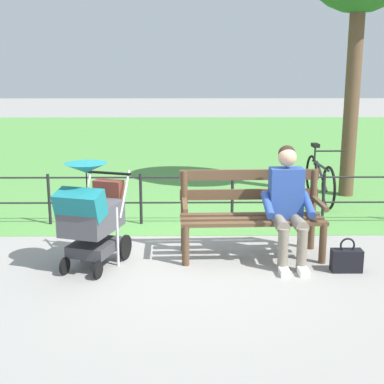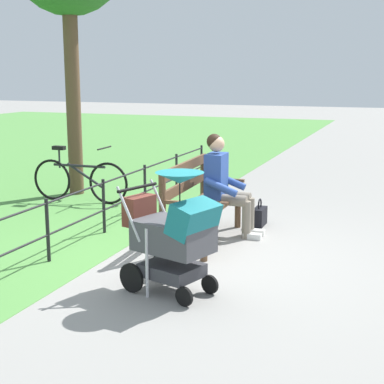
{
  "view_description": "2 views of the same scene",
  "coord_description": "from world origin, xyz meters",
  "px_view_note": "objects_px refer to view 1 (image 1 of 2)",
  "views": [
    {
      "loc": [
        0.0,
        5.78,
        2.12
      ],
      "look_at": [
        -0.05,
        0.14,
        0.8
      ],
      "focal_mm": 50.64,
      "sensor_mm": 36.0,
      "label": 1
    },
    {
      "loc": [
        5.79,
        2.23,
        2.02
      ],
      "look_at": [
        -0.06,
        0.06,
        0.74
      ],
      "focal_mm": 54.82,
      "sensor_mm": 36.0,
      "label": 2
    }
  ],
  "objects_px": {
    "stroller": "(92,214)",
    "handbag": "(347,260)",
    "park_bench": "(251,210)",
    "bicycle": "(320,179)",
    "person_on_bench": "(288,202)"
  },
  "relations": [
    {
      "from": "stroller",
      "to": "handbag",
      "type": "bearing_deg",
      "value": 176.84
    },
    {
      "from": "person_on_bench",
      "to": "handbag",
      "type": "xyz_separation_m",
      "value": [
        -0.58,
        0.32,
        -0.55
      ]
    },
    {
      "from": "park_bench",
      "to": "stroller",
      "type": "relative_size",
      "value": 1.41
    },
    {
      "from": "handbag",
      "to": "bicycle",
      "type": "relative_size",
      "value": 0.22
    },
    {
      "from": "stroller",
      "to": "handbag",
      "type": "distance_m",
      "value": 2.73
    },
    {
      "from": "park_bench",
      "to": "person_on_bench",
      "type": "height_order",
      "value": "person_on_bench"
    },
    {
      "from": "stroller",
      "to": "bicycle",
      "type": "height_order",
      "value": "stroller"
    },
    {
      "from": "stroller",
      "to": "person_on_bench",
      "type": "bearing_deg",
      "value": -175.41
    },
    {
      "from": "park_bench",
      "to": "handbag",
      "type": "xyz_separation_m",
      "value": [
        -0.95,
        0.54,
        -0.4
      ]
    },
    {
      "from": "park_bench",
      "to": "bicycle",
      "type": "xyz_separation_m",
      "value": [
        -1.38,
        -2.49,
        -0.16
      ]
    },
    {
      "from": "stroller",
      "to": "bicycle",
      "type": "xyz_separation_m",
      "value": [
        -3.11,
        -2.88,
        -0.23
      ]
    },
    {
      "from": "person_on_bench",
      "to": "bicycle",
      "type": "relative_size",
      "value": 0.77
    },
    {
      "from": "park_bench",
      "to": "person_on_bench",
      "type": "xyz_separation_m",
      "value": [
        -0.37,
        0.22,
        0.15
      ]
    },
    {
      "from": "person_on_bench",
      "to": "bicycle",
      "type": "height_order",
      "value": "person_on_bench"
    },
    {
      "from": "person_on_bench",
      "to": "stroller",
      "type": "height_order",
      "value": "person_on_bench"
    }
  ]
}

